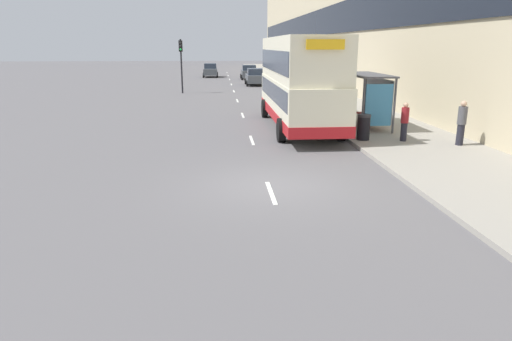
{
  "coord_description": "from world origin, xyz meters",
  "views": [
    {
      "loc": [
        -1.4,
        -12.57,
        3.92
      ],
      "look_at": [
        1.07,
        17.32,
        -4.33
      ],
      "focal_mm": 32.0,
      "sensor_mm": 36.0,
      "label": 1
    }
  ],
  "objects": [
    {
      "name": "lane_mark_1",
      "position": [
        0.0,
        6.48,
        0.01
      ],
      "size": [
        0.12,
        2.0,
        0.01
      ],
      "color": "silver",
      "rests_on": "ground_plane"
    },
    {
      "name": "lane_mark_7",
      "position": [
        0.0,
        49.74,
        0.01
      ],
      "size": [
        0.12,
        2.0,
        0.01
      ],
      "color": "silver",
      "rests_on": "ground_plane"
    },
    {
      "name": "pavement",
      "position": [
        6.5,
        38.5,
        0.07
      ],
      "size": [
        5.0,
        93.0,
        0.14
      ],
      "color": "gray",
      "rests_on": "ground_plane"
    },
    {
      "name": "pedestrian_at_shelter",
      "position": [
        8.0,
        4.23,
        1.02
      ],
      "size": [
        0.34,
        0.34,
        1.73
      ],
      "color": "#23232D",
      "rests_on": "ground_plane"
    },
    {
      "name": "double_decker_bus_near",
      "position": [
        2.47,
        9.33,
        2.28
      ],
      "size": [
        2.85,
        10.59,
        4.3
      ],
      "color": "beige",
      "rests_on": "ground_plane"
    },
    {
      "name": "lane_mark_6",
      "position": [
        0.0,
        42.53,
        0.01
      ],
      "size": [
        0.12,
        2.0,
        0.01
      ],
      "color": "silver",
      "rests_on": "ground_plane"
    },
    {
      "name": "pedestrian_1",
      "position": [
        6.11,
        5.18,
        0.94
      ],
      "size": [
        0.31,
        0.31,
        1.57
      ],
      "color": "#23232D",
      "rests_on": "ground_plane"
    },
    {
      "name": "bus_shelter",
      "position": [
        5.77,
        8.51,
        1.88
      ],
      "size": [
        1.6,
        4.2,
        2.48
      ],
      "color": "#4C4C51",
      "rests_on": "ground_plane"
    },
    {
      "name": "ground_plane",
      "position": [
        0.0,
        0.0,
        0.0
      ],
      "size": [
        220.0,
        220.0,
        0.0
      ],
      "primitive_type": "plane",
      "color": "#5B595B"
    },
    {
      "name": "car_1",
      "position": [
        2.32,
        42.77,
        0.83
      ],
      "size": [
        1.94,
        3.93,
        1.67
      ],
      "color": "#4C5156",
      "rests_on": "ground_plane"
    },
    {
      "name": "pedestrian_2",
      "position": [
        7.03,
        10.11,
        0.98
      ],
      "size": [
        0.33,
        0.33,
        1.64
      ],
      "color": "#23232D",
      "rests_on": "ground_plane"
    },
    {
      "name": "lane_mark_8",
      "position": [
        0.0,
        56.95,
        0.01
      ],
      "size": [
        0.12,
        2.0,
        0.01
      ],
      "color": "silver",
      "rests_on": "ground_plane"
    },
    {
      "name": "terrace_facade",
      "position": [
        10.49,
        38.5,
        6.84
      ],
      "size": [
        3.1,
        93.0,
        13.69
      ],
      "color": "#C6B793",
      "rests_on": "ground_plane"
    },
    {
      "name": "litter_bin",
      "position": [
        4.55,
        5.56,
        0.67
      ],
      "size": [
        0.55,
        0.55,
        1.05
      ],
      "color": "black",
      "rests_on": "ground_plane"
    },
    {
      "name": "traffic_light_far_kerb",
      "position": [
        -4.4,
        26.85,
        2.99
      ],
      "size": [
        0.3,
        0.32,
        4.41
      ],
      "color": "black",
      "rests_on": "ground_plane"
    },
    {
      "name": "car_2",
      "position": [
        2.45,
        34.23,
        0.84
      ],
      "size": [
        2.09,
        4.3,
        1.67
      ],
      "color": "#4C5156",
      "rests_on": "ground_plane"
    },
    {
      "name": "lane_mark_2",
      "position": [
        0.0,
        13.69,
        0.01
      ],
      "size": [
        0.12,
        2.0,
        0.01
      ],
      "color": "silver",
      "rests_on": "ground_plane"
    },
    {
      "name": "lane_mark_0",
      "position": [
        0.0,
        -0.73,
        0.01
      ],
      "size": [
        0.12,
        2.0,
        0.01
      ],
      "color": "silver",
      "rests_on": "ground_plane"
    },
    {
      "name": "lane_mark_4",
      "position": [
        0.0,
        28.11,
        0.01
      ],
      "size": [
        0.12,
        2.0,
        0.01
      ],
      "color": "silver",
      "rests_on": "ground_plane"
    },
    {
      "name": "car_0",
      "position": [
        -2.3,
        46.99,
        0.85
      ],
      "size": [
        1.92,
        3.82,
        1.71
      ],
      "rotation": [
        0.0,
        0.0,
        3.14
      ],
      "color": "#4C5156",
      "rests_on": "ground_plane"
    },
    {
      "name": "lane_mark_5",
      "position": [
        0.0,
        35.32,
        0.01
      ],
      "size": [
        0.12,
        2.0,
        0.01
      ],
      "color": "silver",
      "rests_on": "ground_plane"
    },
    {
      "name": "lane_mark_3",
      "position": [
        0.0,
        20.9,
        0.01
      ],
      "size": [
        0.12,
        2.0,
        0.01
      ],
      "color": "silver",
      "rests_on": "ground_plane"
    }
  ]
}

